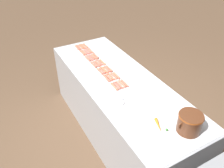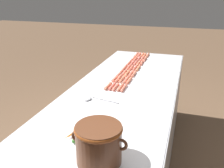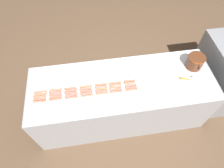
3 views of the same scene
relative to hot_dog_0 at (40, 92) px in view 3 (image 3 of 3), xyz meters
The scene contains 40 objects.
ground_plane 1.35m from the hot_dog_0, 89.37° to the left, with size 20.00×20.00×0.00m, color brown.
griddle_counter 1.11m from the hot_dog_0, 89.37° to the left, with size 0.86×2.42×0.86m.
hot_dog_0 is the anchor object (origin of this frame).
hot_dog_1 0.19m from the hot_dog_0, 90.29° to the left, with size 0.03×0.16×0.02m.
hot_dog_2 0.36m from the hot_dog_0, 89.50° to the left, with size 0.03×0.16×0.02m.
hot_dog_3 0.56m from the hot_dog_0, 89.90° to the left, with size 0.03×0.16×0.02m.
hot_dog_4 0.75m from the hot_dog_0, 89.87° to the left, with size 0.02×0.16×0.02m.
hot_dog_5 0.93m from the hot_dog_0, 89.87° to the left, with size 0.03×0.16×0.02m.
hot_dog_6 1.12m from the hot_dog_0, 89.95° to the left, with size 0.03×0.16×0.02m.
hot_dog_7 0.04m from the hot_dog_0, ahead, with size 0.03×0.16×0.02m.
hot_dog_8 0.18m from the hot_dog_0, 79.37° to the left, with size 0.03×0.16×0.02m.
hot_dog_9 0.37m from the hot_dog_0, 84.52° to the left, with size 0.03×0.16×0.02m.
hot_dog_10 0.55m from the hot_dog_0, 86.21° to the left, with size 0.03×0.16×0.02m.
hot_dog_11 0.74m from the hot_dog_0, 87.55° to the left, with size 0.03×0.16×0.02m.
hot_dog_12 0.92m from the hot_dog_0, 88.02° to the left, with size 0.03×0.16×0.02m.
hot_dog_13 1.11m from the hot_dog_0, 88.33° to the left, with size 0.03×0.16×0.02m.
hot_dog_14 0.07m from the hot_dog_0, ahead, with size 0.03×0.16×0.02m.
hot_dog_15 0.19m from the hot_dog_0, 69.00° to the left, with size 0.03×0.16×0.02m.
hot_dog_16 0.37m from the hot_dog_0, 79.42° to the left, with size 0.03×0.16×0.02m.
hot_dog_17 0.56m from the hot_dog_0, 82.76° to the left, with size 0.03×0.16×0.02m.
hot_dog_18 0.75m from the hot_dog_0, 84.72° to the left, with size 0.03×0.16×0.02m.
hot_dog_19 0.93m from the hot_dog_0, 85.61° to the left, with size 0.03×0.16×0.02m.
hot_dog_20 1.12m from the hot_dog_0, 86.35° to the left, with size 0.03×0.16×0.02m.
hot_dog_21 0.11m from the hot_dog_0, ahead, with size 0.03×0.16×0.02m.
hot_dog_22 0.21m from the hot_dog_0, 60.75° to the left, with size 0.03×0.16×0.02m.
hot_dog_23 0.39m from the hot_dog_0, 74.59° to the left, with size 0.03×0.16×0.02m.
hot_dog_24 0.56m from the hot_dog_0, 79.51° to the left, with size 0.03×0.16×0.02m.
hot_dog_25 0.75m from the hot_dog_0, 82.33° to the left, with size 0.03×0.16×0.02m.
hot_dog_26 0.93m from the hot_dog_0, 83.52° to the left, with size 0.03×0.16×0.02m.
hot_dog_27 1.12m from the hot_dog_0, 84.64° to the left, with size 0.03×0.16×0.02m.
hot_dog_28 0.14m from the hot_dog_0, ahead, with size 0.03×0.16×0.02m.
hot_dog_29 0.23m from the hot_dog_0, 53.53° to the left, with size 0.03×0.16×0.02m.
hot_dog_30 0.40m from the hot_dog_0, 69.85° to the left, with size 0.03×0.16×0.02m.
hot_dog_31 0.58m from the hot_dog_0, 76.23° to the left, with size 0.03×0.16×0.02m.
hot_dog_32 0.75m from the hot_dog_0, 79.67° to the left, with size 0.03×0.16×0.02m.
hot_dog_33 0.93m from the hot_dog_0, 81.64° to the left, with size 0.03×0.16×0.02m.
hot_dog_34 1.13m from the hot_dog_0, 82.98° to the left, with size 0.03×0.16×0.02m.
bean_pot 2.02m from the hot_dog_0, 93.32° to the left, with size 0.28×0.22×0.19m.
serving_spoon 1.40m from the hot_dog_0, 83.47° to the left, with size 0.27×0.09×0.02m.
carrot 1.86m from the hot_dog_0, 87.35° to the left, with size 0.09×0.18×0.03m.
Camera 3 is at (1.38, -0.34, 2.90)m, focal length 31.27 mm.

